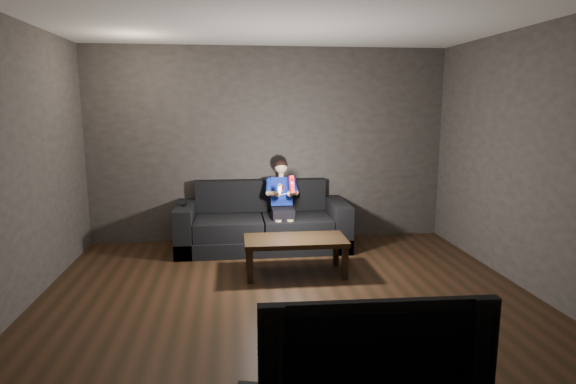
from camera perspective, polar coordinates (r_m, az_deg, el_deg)
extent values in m
plane|color=black|center=(4.68, 0.41, -13.76)|extent=(5.00, 5.00, 0.00)
cube|color=#342E2C|center=(6.79, -2.21, 5.55)|extent=(5.00, 0.04, 2.70)
cube|color=#342E2C|center=(1.90, 9.92, -6.83)|extent=(5.00, 0.04, 2.70)
cube|color=#342E2C|center=(5.24, 28.70, 2.92)|extent=(0.04, 5.00, 2.70)
cube|color=silver|center=(4.35, 0.46, 20.79)|extent=(5.00, 5.00, 0.02)
cube|color=black|center=(6.56, -3.00, -5.76)|extent=(2.27, 0.98, 0.20)
cube|color=black|center=(6.39, -7.04, -4.24)|extent=(0.89, 0.69, 0.24)
cube|color=black|center=(6.45, 1.09, -4.03)|extent=(0.89, 0.69, 0.24)
cube|color=black|center=(6.80, -3.25, -0.35)|extent=(1.82, 0.23, 0.44)
cube|color=black|center=(6.52, -12.05, -4.14)|extent=(0.23, 0.98, 0.62)
cube|color=black|center=(6.64, 5.84, -3.69)|extent=(0.23, 0.98, 0.62)
cube|color=black|center=(6.36, -0.64, -2.50)|extent=(0.29, 0.36, 0.13)
cube|color=#053299|center=(6.50, -0.82, 0.10)|extent=(0.29, 0.21, 0.40)
cube|color=#E59400|center=(6.40, -0.74, 0.48)|extent=(0.09, 0.09, 0.10)
cube|color=#AC1814|center=(6.40, -0.74, 0.47)|extent=(0.06, 0.06, 0.06)
cylinder|color=#E4B988|center=(6.46, -0.82, 2.02)|extent=(0.07, 0.07, 0.06)
sphere|color=#E4B988|center=(6.45, -0.83, 2.99)|extent=(0.17, 0.17, 0.17)
ellipsoid|color=black|center=(6.45, -0.84, 3.17)|extent=(0.18, 0.18, 0.16)
cylinder|color=#053299|center=(6.41, -2.34, 0.60)|extent=(0.08, 0.22, 0.18)
cylinder|color=#053299|center=(6.44, 0.81, 0.66)|extent=(0.08, 0.22, 0.18)
cylinder|color=#E4B988|center=(6.27, -1.75, -0.01)|extent=(0.13, 0.23, 0.10)
cylinder|color=#E4B988|center=(6.29, 0.60, 0.04)|extent=(0.13, 0.23, 0.10)
sphere|color=#E4B988|center=(6.18, -1.19, -0.24)|extent=(0.08, 0.08, 0.08)
sphere|color=#E4B988|center=(6.20, 0.22, -0.21)|extent=(0.08, 0.08, 0.08)
cylinder|color=#E4B988|center=(6.22, -1.15, -4.80)|extent=(0.09, 0.09, 0.33)
cylinder|color=#E4B988|center=(6.23, 0.26, -4.76)|extent=(0.09, 0.09, 0.33)
cube|color=red|center=(5.97, 0.46, 0.92)|extent=(0.07, 0.09, 0.22)
cube|color=#6C0007|center=(5.94, 0.49, 1.48)|extent=(0.04, 0.02, 0.04)
cylinder|color=white|center=(5.95, 0.49, 0.74)|extent=(0.02, 0.01, 0.02)
ellipsoid|color=white|center=(5.97, -1.01, 0.36)|extent=(0.06, 0.09, 0.14)
cylinder|color=black|center=(5.93, -0.98, 0.81)|extent=(0.03, 0.01, 0.03)
cube|color=black|center=(6.40, -12.20, -1.43)|extent=(0.05, 0.17, 0.03)
cube|color=black|center=(6.45, -12.16, -1.18)|extent=(0.02, 0.02, 0.00)
cube|color=black|center=(5.48, 0.87, -5.76)|extent=(1.16, 0.59, 0.05)
cube|color=black|center=(5.28, -4.51, -8.82)|extent=(0.06, 0.06, 0.37)
cube|color=black|center=(5.41, 6.77, -8.36)|extent=(0.06, 0.06, 0.37)
cube|color=black|center=(5.72, -4.70, -7.28)|extent=(0.06, 0.06, 0.37)
cube|color=black|center=(5.85, 5.69, -6.91)|extent=(0.06, 0.06, 0.37)
imported|color=black|center=(2.35, 9.92, -18.38)|extent=(1.05, 0.17, 0.60)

